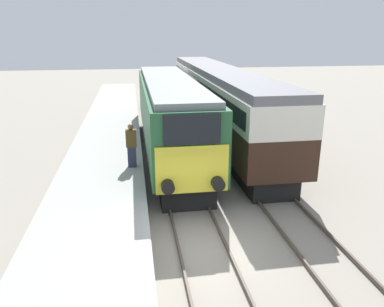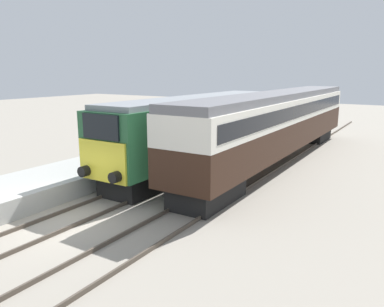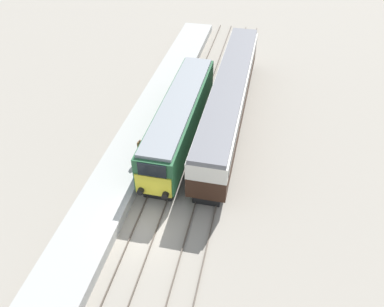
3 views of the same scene
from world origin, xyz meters
name	(u,v)px [view 3 (image 3 of 3)]	position (x,y,z in m)	size (l,w,h in m)	color
ground_plane	(145,230)	(0.00, 0.00, 0.00)	(120.00, 120.00, 0.00)	gray
platform_left	(136,143)	(-3.30, 8.00, 0.40)	(3.50, 50.00, 0.81)	#A8A8A3
rails_near_track	(166,177)	(0.00, 5.00, 0.07)	(1.51, 60.00, 0.14)	#4C4238
rails_far_track	(211,184)	(3.40, 5.00, 0.07)	(1.50, 60.00, 0.14)	#4C4238
locomotive	(180,118)	(0.00, 9.59, 2.25)	(2.70, 15.13, 4.01)	black
passenger_carriage	(230,96)	(3.40, 13.33, 2.54)	(2.75, 21.52, 4.18)	black
person_on_platform	(141,150)	(-2.00, 5.71, 1.74)	(0.44, 0.26, 1.85)	#2D334C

